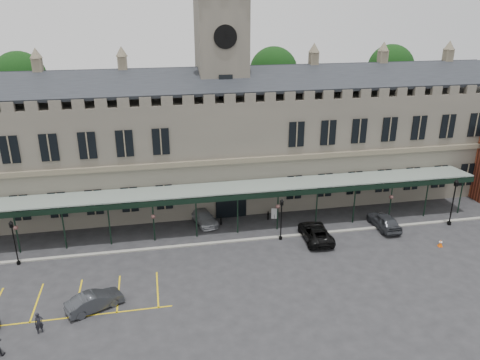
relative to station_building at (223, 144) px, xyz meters
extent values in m
plane|color=#242427|center=(0.00, -15.91, -6.47)|extent=(140.00, 140.00, 0.00)
cube|color=#5B564C|center=(0.00, 0.09, -0.47)|extent=(60.00, 10.00, 12.00)
cube|color=brown|center=(0.00, -5.09, -0.27)|extent=(60.00, 0.35, 0.50)
cube|color=black|center=(0.00, -2.41, 7.33)|extent=(60.00, 4.77, 2.20)
cube|color=black|center=(0.00, 2.59, 7.33)|extent=(60.00, 4.77, 2.20)
cube|color=black|center=(0.00, -5.01, -4.57)|extent=(3.20, 0.18, 3.80)
cube|color=#5B564C|center=(0.00, 0.09, 4.53)|extent=(5.00, 5.00, 22.00)
cylinder|color=silver|center=(0.00, -2.47, 11.53)|extent=(2.20, 0.12, 2.20)
cylinder|color=black|center=(0.00, -2.54, 11.53)|extent=(2.30, 0.04, 2.30)
cube|color=black|center=(0.00, -2.47, 6.53)|extent=(1.40, 0.12, 2.80)
cube|color=#8C9E93|center=(0.00, -6.91, -2.37)|extent=(50.00, 4.00, 0.40)
cube|color=black|center=(0.00, -8.91, -2.62)|extent=(50.00, 0.18, 0.50)
cube|color=gray|center=(0.00, -10.41, -6.41)|extent=(60.00, 0.40, 0.12)
cylinder|color=#332314|center=(-22.00, 9.09, -0.47)|extent=(0.70, 0.70, 12.00)
sphere|color=black|center=(-22.00, 9.09, 6.53)|extent=(6.00, 6.00, 6.00)
cylinder|color=#332314|center=(8.00, 9.09, -0.47)|extent=(0.70, 0.70, 12.00)
sphere|color=black|center=(8.00, 9.09, 6.53)|extent=(6.00, 6.00, 6.00)
cylinder|color=#332314|center=(24.00, 9.09, -0.47)|extent=(0.70, 0.70, 12.00)
sphere|color=black|center=(24.00, 9.09, 6.53)|extent=(6.00, 6.00, 6.00)
cylinder|color=black|center=(-19.65, -10.84, -6.33)|extent=(0.32, 0.32, 0.27)
cylinder|color=black|center=(-19.65, -10.84, -4.67)|extent=(0.11, 0.11, 3.60)
cube|color=black|center=(-19.65, -10.84, -2.73)|extent=(0.25, 0.25, 0.36)
cone|color=black|center=(-19.65, -10.84, -2.42)|extent=(0.40, 0.40, 0.27)
cylinder|color=black|center=(3.77, -10.79, -6.33)|extent=(0.33, 0.33, 0.27)
cylinder|color=black|center=(3.77, -10.79, -4.66)|extent=(0.11, 0.11, 3.62)
cube|color=black|center=(3.77, -10.79, -2.71)|extent=(0.25, 0.25, 0.36)
cone|color=black|center=(3.77, -10.79, -2.39)|extent=(0.40, 0.40, 0.27)
cylinder|color=black|center=(21.42, -11.07, -6.31)|extent=(0.38, 0.38, 0.32)
cylinder|color=black|center=(21.42, -11.07, -4.33)|extent=(0.13, 0.13, 4.28)
cube|color=black|center=(21.42, -11.07, -2.03)|extent=(0.30, 0.30, 0.43)
cone|color=black|center=(21.42, -11.07, -1.66)|extent=(0.47, 0.47, 0.32)
cube|color=#DD4F06|center=(17.89, -14.96, -6.45)|extent=(0.38, 0.38, 0.04)
cone|color=#DD4F06|center=(17.89, -14.96, -6.12)|extent=(0.44, 0.44, 0.70)
cylinder|color=silver|center=(17.89, -14.96, -6.02)|extent=(0.29, 0.29, 0.10)
cylinder|color=black|center=(4.36, -6.32, -6.23)|extent=(0.06, 0.06, 0.48)
cube|color=silver|center=(4.36, -6.32, -5.89)|extent=(0.66, 0.23, 1.16)
cylinder|color=black|center=(-1.32, -6.61, -6.05)|extent=(0.15, 0.15, 0.83)
cylinder|color=black|center=(3.65, -6.42, -6.01)|extent=(0.16, 0.16, 0.91)
imported|color=#303237|center=(-12.56, -18.57, -5.79)|extent=(4.35, 3.10, 1.36)
imported|color=#A6A8AE|center=(-2.99, -5.91, -5.82)|extent=(2.86, 4.75, 1.29)
imported|color=black|center=(7.00, -11.43, -5.74)|extent=(2.61, 5.32, 1.45)
imported|color=#303237|center=(14.50, -10.49, -5.69)|extent=(1.92, 4.62, 1.56)
imported|color=black|center=(-16.02, -20.60, -5.68)|extent=(0.68, 0.59, 1.57)
camera|label=1|loc=(-7.59, -48.88, 14.81)|focal=35.00mm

